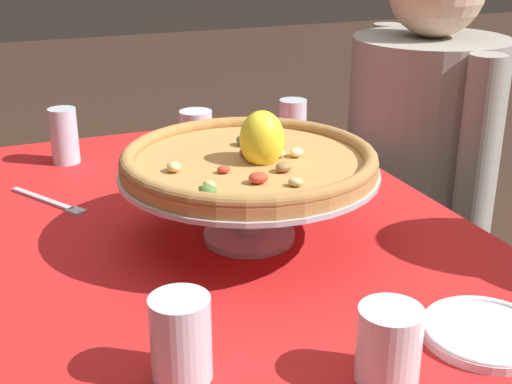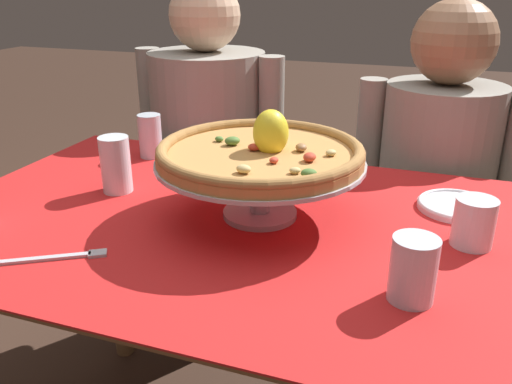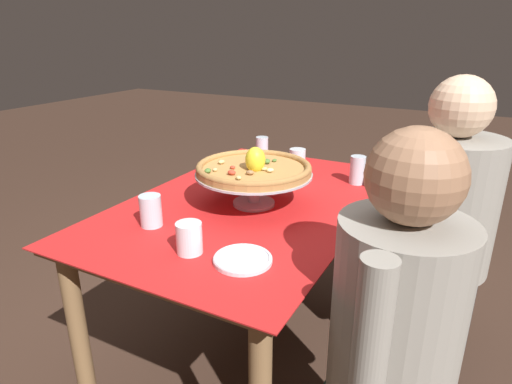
% 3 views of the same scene
% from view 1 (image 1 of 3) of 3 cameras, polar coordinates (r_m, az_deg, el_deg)
% --- Properties ---
extents(dining_table, '(1.31, 0.84, 0.76)m').
position_cam_1_polar(dining_table, '(1.24, -2.23, -8.21)').
color(dining_table, olive).
rests_on(dining_table, ground).
extents(pizza_stand, '(0.43, 0.43, 0.12)m').
position_cam_1_polar(pizza_stand, '(1.14, -0.57, 0.59)').
color(pizza_stand, '#B7B7C1').
rests_on(pizza_stand, dining_table).
extents(pizza, '(0.42, 0.42, 0.10)m').
position_cam_1_polar(pizza, '(1.12, -0.52, 2.76)').
color(pizza, '#BC8447').
rests_on(pizza, pizza_stand).
extents(water_glass_front_right, '(0.07, 0.07, 0.11)m').
position_cam_1_polar(water_glass_front_right, '(0.83, -6.19, -12.21)').
color(water_glass_front_right, silver).
rests_on(water_glass_front_right, dining_table).
extents(water_glass_side_left, '(0.07, 0.07, 0.13)m').
position_cam_1_polar(water_glass_side_left, '(1.48, -4.92, 3.87)').
color(water_glass_side_left, white).
rests_on(water_glass_side_left, dining_table).
extents(water_glass_side_right, '(0.08, 0.08, 0.09)m').
position_cam_1_polar(water_glass_side_right, '(0.84, 10.85, -12.57)').
color(water_glass_side_right, white).
rests_on(water_glass_side_right, dining_table).
extents(water_glass_front_left, '(0.06, 0.06, 0.12)m').
position_cam_1_polar(water_glass_front_left, '(1.58, -15.49, 4.22)').
color(water_glass_front_left, silver).
rests_on(water_glass_front_left, dining_table).
extents(water_glass_back_left, '(0.06, 0.06, 0.12)m').
position_cam_1_polar(water_glass_back_left, '(1.61, 3.04, 5.28)').
color(water_glass_back_left, silver).
rests_on(water_glass_back_left, dining_table).
extents(side_plate, '(0.17, 0.17, 0.02)m').
position_cam_1_polar(side_plate, '(0.96, 18.36, -10.87)').
color(side_plate, white).
rests_on(side_plate, dining_table).
extents(dinner_fork, '(0.18, 0.12, 0.01)m').
position_cam_1_polar(dinner_fork, '(1.37, -16.54, -0.80)').
color(dinner_fork, '#B7B7C1').
rests_on(dinner_fork, dining_table).
extents(diner_left, '(0.54, 0.41, 1.22)m').
position_cam_1_polar(diner_left, '(1.84, 13.23, 0.29)').
color(diner_left, black).
rests_on(diner_left, ground).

